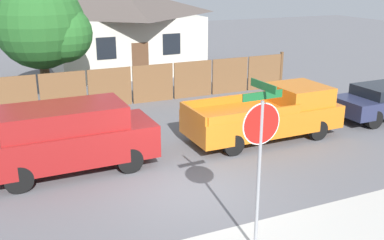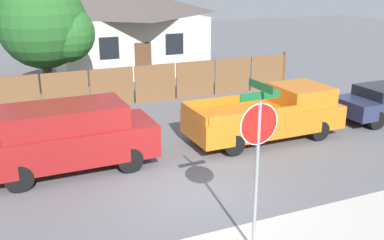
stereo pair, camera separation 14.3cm
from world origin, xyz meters
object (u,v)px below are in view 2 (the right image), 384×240
(oak_tree, at_px, (48,26))
(stop_sign, at_px, (258,140))
(red_suv, at_px, (69,136))
(orange_pickup, at_px, (270,115))
(house, at_px, (125,28))

(oak_tree, bearing_deg, stop_sign, -80.22)
(red_suv, xyz_separation_m, orange_pickup, (6.68, 0.00, -0.21))
(red_suv, bearing_deg, stop_sign, -63.89)
(oak_tree, xyz_separation_m, red_suv, (-0.50, -7.60, -2.26))
(red_suv, distance_m, stop_sign, 6.30)
(oak_tree, bearing_deg, orange_pickup, -50.88)
(orange_pickup, distance_m, stop_sign, 6.93)
(house, xyz_separation_m, stop_sign, (-2.64, -18.97, -0.02))
(orange_pickup, bearing_deg, oak_tree, 128.57)
(stop_sign, bearing_deg, orange_pickup, 52.49)
(red_suv, distance_m, orange_pickup, 6.68)
(red_suv, relative_size, orange_pickup, 0.90)
(oak_tree, relative_size, stop_sign, 1.50)
(red_suv, height_order, orange_pickup, red_suv)
(orange_pickup, xyz_separation_m, stop_sign, (-3.92, -5.50, 1.57))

